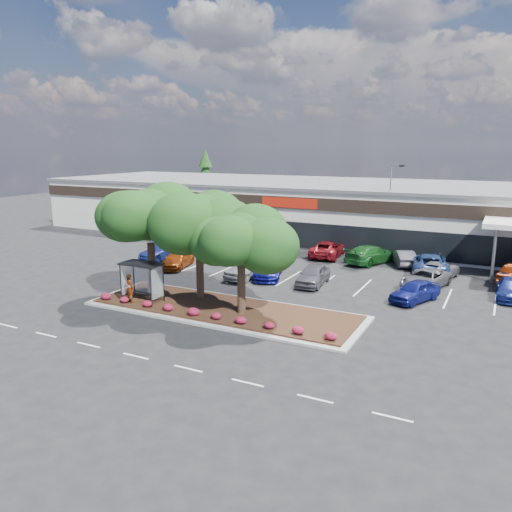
% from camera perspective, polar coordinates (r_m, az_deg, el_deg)
% --- Properties ---
extents(ground, '(160.00, 160.00, 0.00)m').
position_cam_1_polar(ground, '(28.00, -4.42, -9.29)').
color(ground, black).
rests_on(ground, ground).
extents(retail_store, '(80.40, 25.20, 6.25)m').
position_cam_1_polar(retail_store, '(58.13, 13.27, 5.01)').
color(retail_store, silver).
rests_on(retail_store, ground).
extents(landscape_island, '(18.00, 6.00, 0.26)m').
position_cam_1_polar(landscape_island, '(32.14, -3.77, -6.13)').
color(landscape_island, '#A0A09B').
rests_on(landscape_island, ground).
extents(lane_markings, '(33.12, 20.06, 0.01)m').
position_cam_1_polar(lane_markings, '(36.85, 3.85, -3.88)').
color(lane_markings, silver).
rests_on(lane_markings, ground).
extents(shrub_row, '(17.00, 0.80, 0.50)m').
position_cam_1_polar(shrub_row, '(30.33, -5.81, -6.55)').
color(shrub_row, maroon).
rests_on(shrub_row, landscape_island).
extents(bus_shelter, '(2.75, 1.55, 2.59)m').
position_cam_1_polar(bus_shelter, '(33.79, -12.79, -1.64)').
color(bus_shelter, black).
rests_on(bus_shelter, landscape_island).
extents(island_tree_west, '(7.20, 7.20, 7.89)m').
position_cam_1_polar(island_tree_west, '(34.88, -11.96, 2.03)').
color(island_tree_west, '#103C11').
rests_on(island_tree_west, landscape_island).
extents(island_tree_mid, '(6.60, 6.60, 7.32)m').
position_cam_1_polar(island_tree_mid, '(33.45, -6.50, 1.28)').
color(island_tree_mid, '#103C11').
rests_on(island_tree_mid, landscape_island).
extents(island_tree_east, '(5.80, 5.80, 6.50)m').
position_cam_1_polar(island_tree_east, '(30.25, -1.70, -0.63)').
color(island_tree_east, '#103C11').
rests_on(island_tree_east, landscape_island).
extents(conifer_north_west, '(4.40, 4.40, 10.00)m').
position_cam_1_polar(conifer_north_west, '(81.10, -5.75, 8.61)').
color(conifer_north_west, '#103C11').
rests_on(conifer_north_west, ground).
extents(person_waiting, '(0.83, 0.70, 1.92)m').
position_cam_1_polar(person_waiting, '(33.82, -14.21, -3.61)').
color(person_waiting, '#594C47').
rests_on(person_waiting, landscape_island).
extents(light_pole, '(1.43, 0.50, 8.78)m').
position_cam_1_polar(light_pole, '(49.54, 15.05, 4.50)').
color(light_pole, '#A0A09B').
rests_on(light_pole, ground).
extents(car_0, '(2.80, 5.45, 1.51)m').
position_cam_1_polar(car_0, '(47.59, -10.62, 0.60)').
color(car_0, navy).
rests_on(car_0, ground).
extents(car_1, '(2.90, 4.93, 1.34)m').
position_cam_1_polar(car_1, '(43.93, -8.97, -0.44)').
color(car_1, '#7D3009').
rests_on(car_1, ground).
extents(car_2, '(2.41, 5.06, 1.67)m').
position_cam_1_polar(car_2, '(40.10, -0.94, -1.28)').
color(car_2, '#999BA3').
rests_on(car_2, ground).
extents(car_3, '(3.61, 5.46, 1.47)m').
position_cam_1_polar(car_3, '(40.10, 1.41, -1.43)').
color(car_3, navy).
rests_on(car_3, ground).
extents(car_4, '(2.12, 4.64, 1.54)m').
position_cam_1_polar(car_4, '(38.20, 6.55, -2.16)').
color(car_4, '#525159').
rests_on(car_4, ground).
extents(car_5, '(3.28, 4.56, 1.44)m').
position_cam_1_polar(car_5, '(35.64, 17.71, -3.84)').
color(car_5, navy).
rests_on(car_5, ground).
extents(car_6, '(3.55, 5.43, 1.39)m').
position_cam_1_polar(car_6, '(39.20, 18.81, -2.49)').
color(car_6, '#595960').
rests_on(car_6, ground).
extents(car_7, '(1.94, 4.62, 1.33)m').
position_cam_1_polar(car_7, '(38.91, 27.15, -3.37)').
color(car_7, navy).
rests_on(car_7, ground).
extents(car_9, '(3.25, 5.03, 1.57)m').
position_cam_1_polar(car_9, '(51.68, -7.43, 1.67)').
color(car_9, '#174212').
rests_on(car_9, ground).
extents(car_10, '(2.64, 4.82, 1.50)m').
position_cam_1_polar(car_10, '(49.49, -0.34, 1.27)').
color(car_10, black).
rests_on(car_10, ground).
extents(car_11, '(2.99, 5.74, 1.54)m').
position_cam_1_polar(car_11, '(47.99, 8.21, 0.81)').
color(car_11, maroon).
rests_on(car_11, ground).
extents(car_12, '(4.31, 6.17, 1.66)m').
position_cam_1_polar(car_12, '(46.05, 13.01, 0.19)').
color(car_12, '#18521D').
rests_on(car_12, ground).
extents(car_13, '(3.17, 4.55, 1.42)m').
position_cam_1_polar(car_13, '(46.02, 16.44, -0.16)').
color(car_13, '#4E4C53').
rests_on(car_13, ground).
extents(car_14, '(3.91, 6.57, 1.71)m').
position_cam_1_polar(car_14, '(43.61, 19.22, -0.83)').
color(car_14, navy).
rests_on(car_14, ground).
extents(car_15, '(3.37, 5.44, 1.40)m').
position_cam_1_polar(car_15, '(42.29, 20.03, -1.51)').
color(car_15, slate).
rests_on(car_15, ground).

